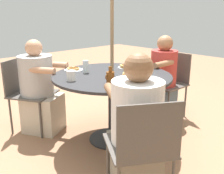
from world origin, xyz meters
TOP-DOWN VIEW (x-y plane):
  - ground_plane at (0.00, 0.00)m, footprint 12.00×12.00m
  - patio_table at (0.00, 0.00)m, footprint 1.26×1.26m
  - umbrella_pole at (0.00, 0.00)m, footprint 0.04×0.04m
  - patio_chair_north at (0.56, 0.91)m, footprint 0.64×0.64m
  - diner_north at (0.46, 0.76)m, footprint 0.57×0.60m
  - patio_chair_east at (-1.07, 0.00)m, footprint 0.46×0.46m
  - diner_east at (-0.89, 0.00)m, footprint 0.54×0.34m
  - patio_chair_south at (0.55, -0.92)m, footprint 0.63×0.63m
  - diner_south at (0.45, -0.76)m, footprint 0.57×0.60m
  - pancake_plate_a at (-0.35, -0.12)m, footprint 0.21×0.21m
  - pancake_plate_b at (-0.01, 0.24)m, footprint 0.21×0.21m
  - pancake_plate_c at (0.18, -0.44)m, footprint 0.21×0.21m
  - syrup_bottle at (0.27, 0.26)m, footprint 0.10×0.08m
  - coffee_cup at (0.45, -0.10)m, footprint 0.09×0.09m
  - drinking_glass_a at (0.15, -0.26)m, footprint 0.06×0.06m

SIDE VIEW (x-z plane):
  - ground_plane at x=0.00m, z-range 0.00..0.00m
  - diner_south at x=0.45m, z-range -0.06..1.04m
  - patio_chair_north at x=0.56m, z-range 0.07..0.94m
  - patio_chair_east at x=-1.07m, z-range 0.07..0.94m
  - patio_chair_south at x=0.55m, z-range 0.07..0.94m
  - diner_east at x=-0.89m, z-range -0.05..1.06m
  - diner_north at x=0.46m, z-range -0.06..1.08m
  - patio_table at x=0.00m, z-range 0.27..1.03m
  - pancake_plate_c at x=0.18m, z-range 0.75..0.79m
  - pancake_plate_a at x=-0.35m, z-range 0.75..0.80m
  - pancake_plate_b at x=-0.01m, z-range 0.74..0.82m
  - coffee_cup at x=0.45m, z-range 0.75..0.85m
  - syrup_bottle at x=0.27m, z-range 0.74..0.90m
  - drinking_glass_a at x=0.15m, z-range 0.75..0.89m
  - umbrella_pole at x=0.00m, z-range 0.00..2.05m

